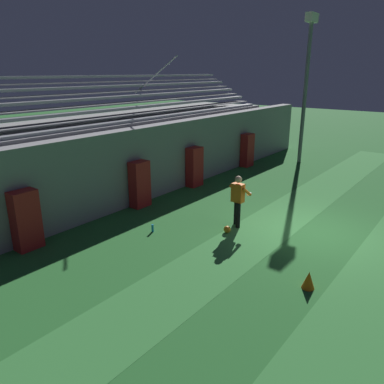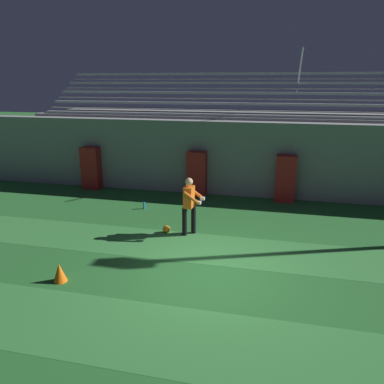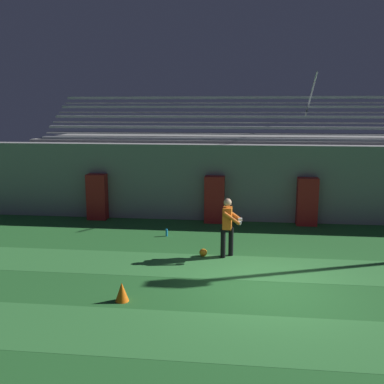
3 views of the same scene
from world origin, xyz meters
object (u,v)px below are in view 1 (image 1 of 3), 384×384
padding_pillar_far_right (247,150)px  goalkeeper (238,198)px  padding_pillar_gate_right (194,167)px  water_bottle (153,228)px  padding_pillar_gate_left (140,184)px  floodlight_pole (307,71)px  padding_pillar_far_left (26,220)px  traffic_cone (309,280)px  soccer_ball (227,229)px

padding_pillar_far_right → goalkeeper: size_ratio=1.02×
padding_pillar_gate_right → water_bottle: padding_pillar_gate_right is taller
padding_pillar_gate_left → floodlight_pole: (10.43, -1.80, 3.94)m
padding_pillar_far_right → padding_pillar_gate_left: bearing=180.0°
goalkeeper → water_bottle: goalkeeper is taller
padding_pillar_gate_left → floodlight_pole: floodlight_pole is taller
padding_pillar_far_right → water_bottle: 9.46m
padding_pillar_gate_right → floodlight_pole: bearing=-14.1°
padding_pillar_far_right → water_bottle: bearing=-168.0°
padding_pillar_far_left → padding_pillar_gate_left: bearing=0.0°
padding_pillar_gate_left → traffic_cone: 7.20m
water_bottle → floodlight_pole: bearing=0.8°
padding_pillar_gate_left → traffic_cone: (-1.54, -7.00, -0.64)m
goalkeeper → floodlight_pole: bearing=11.4°
floodlight_pole → goalkeeper: floodlight_pole is taller
floodlight_pole → traffic_cone: bearing=-156.5°
padding_pillar_gate_left → water_bottle: 2.54m
padding_pillar_far_right → traffic_cone: bearing=-143.2°
padding_pillar_far_right → traffic_cone: padding_pillar_far_right is taller
padding_pillar_gate_right → goalkeeper: padding_pillar_gate_right is taller
goalkeeper → padding_pillar_far_left: bearing=142.9°
soccer_ball → water_bottle: bearing=126.1°
padding_pillar_gate_right → goalkeeper: size_ratio=1.02×
padding_pillar_far_left → padding_pillar_far_right: 12.19m
water_bottle → soccer_ball: bearing=-53.9°
soccer_ball → floodlight_pole: bearing=11.0°
floodlight_pole → traffic_cone: floodlight_pole is taller
padding_pillar_gate_right → floodlight_pole: (7.15, -1.80, 3.94)m
water_bottle → goalkeeper: bearing=-41.6°
padding_pillar_gate_right → padding_pillar_far_right: same height
padding_pillar_gate_right → padding_pillar_far_left: (-7.67, 0.00, 0.00)m
padding_pillar_gate_left → water_bottle: (-1.43, -1.97, -0.73)m
padding_pillar_far_left → traffic_cone: bearing=-67.9°
padding_pillar_far_left → soccer_ball: 5.83m
goalkeeper → soccer_ball: bearing=-175.2°
padding_pillar_far_left → soccer_ball: bearing=-41.6°
padding_pillar_gate_left → padding_pillar_far_left: bearing=180.0°
padding_pillar_gate_left → padding_pillar_far_right: 7.80m
padding_pillar_gate_left → padding_pillar_gate_right: size_ratio=1.00×
padding_pillar_far_right → floodlight_pole: 5.07m
floodlight_pole → padding_pillar_far_left: bearing=173.1°
padding_pillar_gate_right → goalkeeper: 4.63m
soccer_ball → goalkeeper: bearing=4.8°
padding_pillar_far_right → floodlight_pole: (2.63, -1.80, 3.94)m
goalkeeper → padding_pillar_gate_left: bearing=99.3°
padding_pillar_gate_left → traffic_cone: size_ratio=4.05×
padding_pillar_gate_left → goalkeeper: size_ratio=1.02×
floodlight_pole → padding_pillar_gate_left: bearing=170.2°
padding_pillar_far_right → soccer_ball: size_ratio=7.73×
floodlight_pole → goalkeeper: 10.72m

